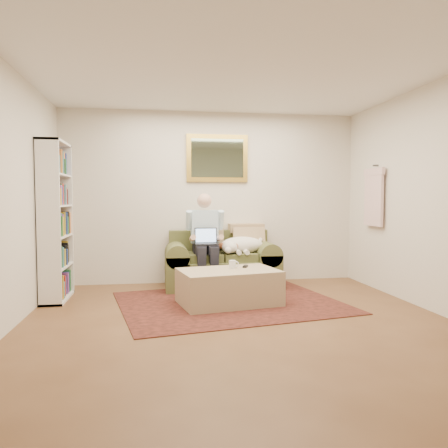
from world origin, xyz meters
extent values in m
cube|color=brown|center=(0.00, 0.00, 0.00)|extent=(4.50, 5.00, 0.01)
cube|color=white|center=(0.00, 0.00, 2.60)|extent=(4.50, 5.00, 0.01)
cube|color=silver|center=(0.00, 2.50, 1.30)|extent=(4.50, 0.01, 2.60)
cube|color=black|center=(0.05, 1.08, 0.01)|extent=(2.96, 2.54, 0.01)
cube|color=brown|center=(0.09, 2.02, 0.20)|extent=(1.23, 0.79, 0.40)
cube|color=brown|center=(0.09, 2.36, 0.60)|extent=(1.49, 0.17, 0.41)
cube|color=brown|center=(-0.56, 2.02, 0.25)|extent=(0.32, 0.79, 0.82)
cube|color=brown|center=(0.73, 2.02, 0.25)|extent=(0.32, 0.79, 0.82)
cube|color=brown|center=(-0.16, 1.98, 0.46)|extent=(0.47, 0.53, 0.11)
cube|color=brown|center=(0.33, 1.98, 0.46)|extent=(0.47, 0.53, 0.11)
cube|color=black|center=(-0.16, 1.79, 0.66)|extent=(0.31, 0.22, 0.02)
cube|color=black|center=(-0.16, 1.90, 0.77)|extent=(0.31, 0.06, 0.22)
cube|color=#99BFF2|center=(-0.16, 1.90, 0.77)|extent=(0.28, 0.04, 0.19)
cube|color=tan|center=(0.02, 1.01, 0.21)|extent=(1.28, 0.95, 0.42)
cylinder|color=white|center=(0.09, 1.12, 0.47)|extent=(0.08, 0.08, 0.10)
cube|color=black|center=(0.26, 1.19, 0.43)|extent=(0.10, 0.16, 0.02)
cube|color=gold|center=(0.09, 2.48, 1.90)|extent=(0.94, 0.04, 0.72)
cube|color=gray|center=(0.09, 2.46, 1.90)|extent=(0.80, 0.01, 0.58)
camera|label=1|loc=(-0.83, -4.16, 1.28)|focal=35.00mm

